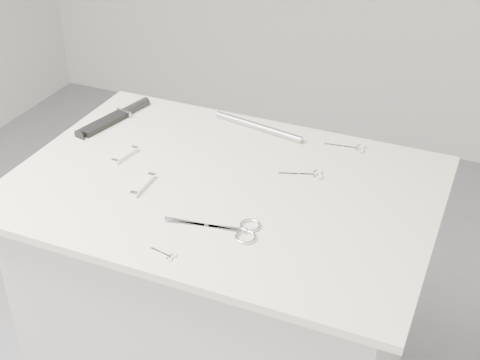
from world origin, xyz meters
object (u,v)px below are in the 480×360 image
at_px(plinth, 225,328).
at_px(metal_rail, 258,127).
at_px(embroidery_scissors_b, 352,148).
at_px(large_shears, 233,229).
at_px(sheathed_knife, 118,115).
at_px(embroidery_scissors_a, 309,174).
at_px(tiny_scissors, 166,255).
at_px(pocket_knife_a, 143,185).
at_px(pocket_knife_b, 125,155).

relative_size(plinth, metal_rail, 3.33).
height_order(embroidery_scissors_b, metal_rail, metal_rail).
relative_size(large_shears, embroidery_scissors_b, 1.96).
bearing_deg(plinth, large_shears, -58.62).
height_order(large_shears, sheathed_knife, sheathed_knife).
height_order(embroidery_scissors_a, tiny_scissors, same).
bearing_deg(metal_rail, tiny_scissors, -87.14).
bearing_deg(plinth, embroidery_scissors_a, 34.33).
height_order(large_shears, tiny_scissors, large_shears).
bearing_deg(sheathed_knife, pocket_knife_a, -125.99).
height_order(embroidery_scissors_a, pocket_knife_a, pocket_knife_a).
xyz_separation_m(large_shears, metal_rail, (-0.12, 0.44, 0.01)).
bearing_deg(plinth, embroidery_scissors_b, 50.58).
bearing_deg(tiny_scissors, large_shears, 66.48).
height_order(plinth, large_shears, large_shears).
bearing_deg(tiny_scissors, metal_rail, 104.11).
relative_size(plinth, tiny_scissors, 14.57).
relative_size(plinth, large_shears, 4.33).
bearing_deg(large_shears, embroidery_scissors_a, 64.52).
xyz_separation_m(large_shears, pocket_knife_b, (-0.37, 0.17, 0.00)).
bearing_deg(embroidery_scissors_a, metal_rail, 120.93).
distance_m(large_shears, pocket_knife_a, 0.27).
bearing_deg(sheathed_knife, embroidery_scissors_a, -84.10).
distance_m(embroidery_scissors_b, sheathed_knife, 0.65).
distance_m(plinth, pocket_knife_a, 0.51).
relative_size(pocket_knife_b, metal_rail, 0.32).
xyz_separation_m(large_shears, embroidery_scissors_b, (0.14, 0.45, -0.00)).
height_order(large_shears, embroidery_scissors_b, large_shears).
bearing_deg(plinth, pocket_knife_a, -153.05).
xyz_separation_m(embroidery_scissors_b, tiny_scissors, (-0.23, -0.58, -0.00)).
distance_m(embroidery_scissors_a, sheathed_knife, 0.59).
relative_size(large_shears, metal_rail, 0.77).
bearing_deg(pocket_knife_a, embroidery_scissors_b, -48.74).
height_order(tiny_scissors, pocket_knife_a, pocket_knife_a).
xyz_separation_m(plinth, pocket_knife_a, (-0.17, -0.08, 0.48)).
distance_m(pocket_knife_a, pocket_knife_b, 0.15).
distance_m(plinth, embroidery_scissors_a, 0.52).
bearing_deg(embroidery_scissors_b, pocket_knife_a, -144.17).
bearing_deg(plinth, tiny_scissors, -89.07).
xyz_separation_m(large_shears, tiny_scissors, (-0.09, -0.13, -0.00)).
height_order(large_shears, metal_rail, metal_rail).
relative_size(embroidery_scissors_b, pocket_knife_b, 1.21).
xyz_separation_m(plinth, pocket_knife_b, (-0.28, 0.02, 0.48)).
xyz_separation_m(embroidery_scissors_b, pocket_knife_b, (-0.52, -0.27, 0.00)).
height_order(tiny_scissors, sheathed_knife, sheathed_knife).
relative_size(plinth, embroidery_scissors_b, 8.47).
bearing_deg(sheathed_knife, tiny_scissors, -126.35).
relative_size(sheathed_knife, metal_rail, 0.92).
bearing_deg(sheathed_knife, metal_rail, -63.33).
bearing_deg(pocket_knife_b, sheathed_knife, 45.07).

